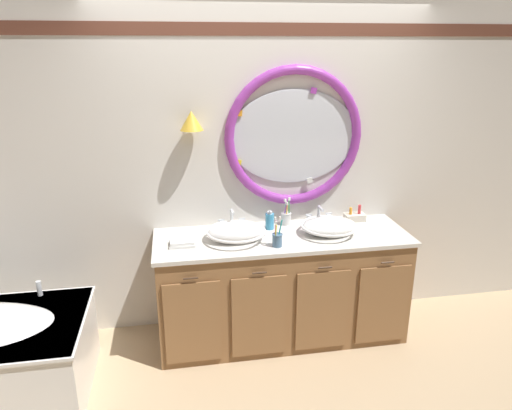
# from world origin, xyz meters

# --- Properties ---
(ground_plane) EXTENTS (14.00, 14.00, 0.00)m
(ground_plane) POSITION_xyz_m (0.00, 0.00, 0.00)
(ground_plane) COLOR tan
(back_wall_assembly) EXTENTS (6.40, 0.26, 2.60)m
(back_wall_assembly) POSITION_xyz_m (0.01, 0.59, 1.32)
(back_wall_assembly) COLOR silver
(back_wall_assembly) RESTS_ON ground_plane
(vanity_counter) EXTENTS (1.92, 0.66, 0.85)m
(vanity_counter) POSITION_xyz_m (0.08, 0.24, 0.43)
(vanity_counter) COLOR olive
(vanity_counter) RESTS_ON ground_plane
(sink_basin_left) EXTENTS (0.44, 0.44, 0.13)m
(sink_basin_left) POSITION_xyz_m (-0.27, 0.21, 0.92)
(sink_basin_left) COLOR white
(sink_basin_left) RESTS_ON vanity_counter
(sink_basin_right) EXTENTS (0.43, 0.43, 0.12)m
(sink_basin_right) POSITION_xyz_m (0.44, 0.21, 0.92)
(sink_basin_right) COLOR white
(sink_basin_right) RESTS_ON vanity_counter
(faucet_set_left) EXTENTS (0.22, 0.11, 0.15)m
(faucet_set_left) POSITION_xyz_m (-0.27, 0.47, 0.91)
(faucet_set_left) COLOR silver
(faucet_set_left) RESTS_ON vanity_counter
(faucet_set_right) EXTENTS (0.22, 0.12, 0.14)m
(faucet_set_right) POSITION_xyz_m (0.44, 0.47, 0.91)
(faucet_set_right) COLOR silver
(faucet_set_right) RESTS_ON vanity_counter
(toothbrush_holder_left) EXTENTS (0.08, 0.08, 0.23)m
(toothbrush_holder_left) POSITION_xyz_m (-0.00, 0.05, 0.91)
(toothbrush_holder_left) COLOR slate
(toothbrush_holder_left) RESTS_ON vanity_counter
(toothbrush_holder_right) EXTENTS (0.09, 0.09, 0.22)m
(toothbrush_holder_right) POSITION_xyz_m (0.16, 0.46, 0.91)
(toothbrush_holder_right) COLOR white
(toothbrush_holder_right) RESTS_ON vanity_counter
(soap_dispenser) EXTENTS (0.07, 0.07, 0.15)m
(soap_dispenser) POSITION_xyz_m (0.02, 0.39, 0.92)
(soap_dispenser) COLOR #388EBC
(soap_dispenser) RESTS_ON vanity_counter
(folded_hand_towel) EXTENTS (0.19, 0.13, 0.04)m
(folded_hand_towel) POSITION_xyz_m (-0.66, 0.18, 0.87)
(folded_hand_towel) COLOR white
(folded_hand_towel) RESTS_ON vanity_counter
(toiletry_basket) EXTENTS (0.17, 0.10, 0.13)m
(toiletry_basket) POSITION_xyz_m (0.73, 0.45, 0.89)
(toiletry_basket) COLOR beige
(toiletry_basket) RESTS_ON vanity_counter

